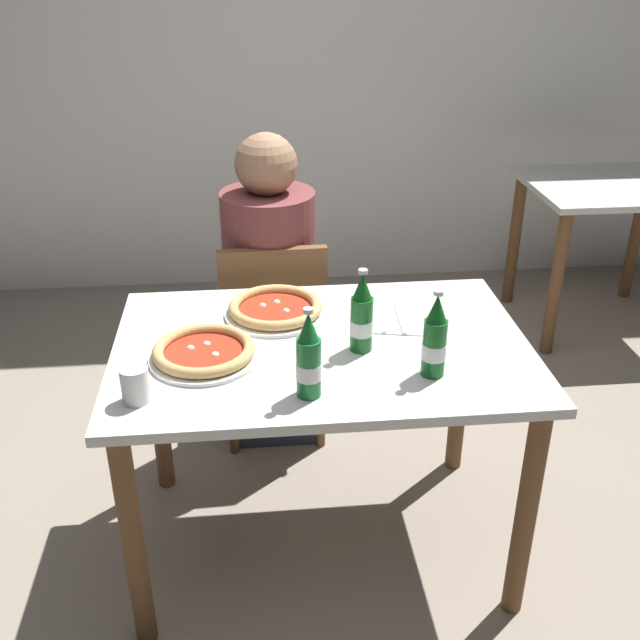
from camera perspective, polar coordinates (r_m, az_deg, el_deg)
name	(u,v)px	position (r m, az deg, el deg)	size (l,w,h in m)	color
ground_plane	(321,538)	(2.58, 0.12, -16.52)	(8.00, 8.00, 0.00)	gray
back_wall_tiled	(279,46)	(4.09, -3.20, 20.38)	(7.00, 0.10, 2.60)	white
dining_table_main	(322,377)	(2.19, 0.13, -4.42)	(1.20, 0.80, 0.75)	silver
chair_behind_table	(273,329)	(2.79, -3.68, -0.69)	(0.41, 0.41, 0.85)	brown
diner_seated	(271,299)	(2.79, -3.84, 1.64)	(0.34, 0.34, 1.21)	#2D3342
dining_table_background	(607,214)	(3.92, 21.32, 7.62)	(0.80, 0.70, 0.75)	silver
pizza_margherita_near	(204,352)	(2.07, -8.97, -2.46)	(0.31, 0.31, 0.04)	white
pizza_marinara_far	(275,309)	(2.29, -3.47, 0.87)	(0.32, 0.32, 0.04)	white
beer_bottle_left	(362,317)	(2.06, 3.24, 0.26)	(0.07, 0.07, 0.25)	#14591E
beer_bottle_center	(309,360)	(1.85, -0.88, -3.08)	(0.07, 0.07, 0.25)	#196B2D
beer_bottle_right	(435,340)	(1.96, 8.86, -1.54)	(0.07, 0.07, 0.25)	#14591E
napkin_with_cutlery	(394,320)	(2.27, 5.75, -0.04)	(0.21, 0.21, 0.01)	white
paper_cup	(135,384)	(1.91, -14.10, -4.86)	(0.07, 0.07, 0.10)	white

